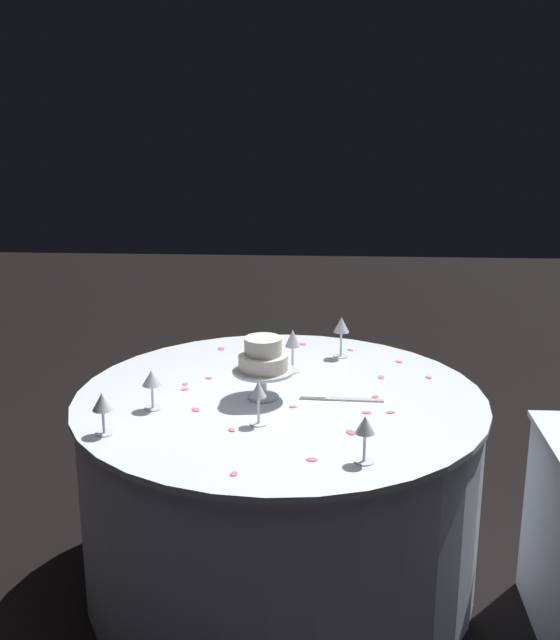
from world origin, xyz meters
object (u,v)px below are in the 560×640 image
Objects in this scene: tiered_cake at (263,360)px; wine_glass_0 at (293,341)px; main_table at (280,489)px; wine_glass_1 at (102,404)px; cake_knife at (336,399)px; wine_glass_3 at (365,428)px; wine_glass_4 at (258,393)px; wine_glass_5 at (152,380)px; decorative_arch at (272,199)px; wine_glass_2 at (341,327)px.

tiered_cake is 0.29m from wine_glass_0.
main_table is 8.60× the size of wine_glass_0.
cake_knife is (-0.74, -0.33, -0.10)m from wine_glass_1.
wine_glass_3 reaches higher than cake_knife.
wine_glass_1 is 0.82m from cake_knife.
main_table is at bearing -102.93° from wine_glass_4.
main_table is 0.66m from wine_glass_5.
wine_glass_4 is at bearing 41.17° from cake_knife.
wine_glass_5 is (-0.11, -0.21, 0.00)m from wine_glass_1.
wine_glass_2 is (-0.23, -0.85, -0.63)m from decorative_arch.
wine_glass_0 is 0.61m from wine_glass_5.
main_table is 0.54m from wine_glass_4.
tiered_cake is (0.06, -0.38, -0.61)m from decorative_arch.
cake_knife is (-0.26, -0.23, -0.10)m from wine_glass_4.
decorative_arch is 13.47× the size of wine_glass_2.
cake_knife is (-0.26, 0.00, -0.14)m from tiered_cake.
tiered_cake is at bearing -89.67° from wine_glass_4.
wine_glass_1 is 0.83× the size of wine_glass_2.
wine_glass_3 is 1.06× the size of wine_glass_5.
tiered_cake reaches higher than wine_glass_3.
wine_glass_1 reaches higher than main_table.
main_table is 0.80m from wine_glass_1.
wine_glass_0 is 1.23× the size of wine_glass_1.
decorative_arch is 1.54× the size of main_table.
decorative_arch is at bearing 75.03° from wine_glass_2.
cake_knife is (-0.20, 0.02, 0.37)m from main_table.
wine_glass_4 is at bearing -167.85° from wine_glass_1.
decorative_arch reaches higher than wine_glass_4.
wine_glass_0 is 0.27m from wine_glass_2.
wine_glass_2 is at bearing -104.97° from decorative_arch.
wine_glass_0 reaches higher than wine_glass_5.
cake_knife is at bearing 179.68° from tiered_cake.
wine_glass_3 is at bearing 118.63° from main_table.
decorative_arch is 0.71m from wine_glass_3.
wine_glass_5 is (0.37, -0.11, -0.00)m from wine_glass_4.
decorative_arch is 7.69× the size of cake_knife.
cake_knife is at bearing -138.83° from wine_glass_4.
tiered_cake is 1.33× the size of wine_glass_2.
wine_glass_2 is at bearing -112.01° from wine_glass_4.
wine_glass_0 is 1.02× the size of wine_glass_2.
decorative_arch is 13.25× the size of wine_glass_0.
wine_glass_3 is 0.80m from wine_glass_5.
wine_glass_5 is at bearing -117.78° from wine_glass_1.
tiered_cake is 0.59m from wine_glass_1.
wine_glass_2 is 1.15× the size of wine_glass_3.
wine_glass_0 reaches higher than wine_glass_3.
tiered_cake is 0.55m from wine_glass_2.
cake_knife is (0.02, 0.47, -0.12)m from wine_glass_2.
wine_glass_0 is 0.80m from wine_glass_3.
decorative_arch is 0.85m from wine_glass_1.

